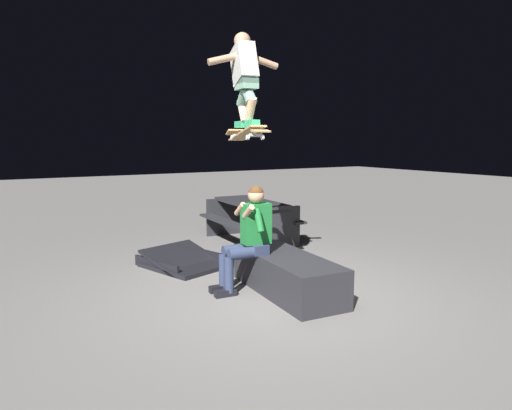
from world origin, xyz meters
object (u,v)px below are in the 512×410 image
object	(u,v)px
skateboard	(247,134)
kicker_ramp	(187,263)
ledge_box_main	(287,274)
skater_airborne	(245,75)
person_sitting_on_ledge	(248,234)
picnic_table_back	(251,214)

from	to	relation	value
skateboard	kicker_ramp	distance (m)	2.32
ledge_box_main	skateboard	world-z (taller)	skateboard
skater_airborne	ledge_box_main	bearing A→B (deg)	-142.54
person_sitting_on_ledge	picnic_table_back	xyz separation A→B (m)	(2.41, -1.42, -0.22)
ledge_box_main	skater_airborne	xyz separation A→B (m)	(0.44, 0.34, 2.38)
skateboard	kicker_ramp	xyz separation A→B (m)	(1.34, 0.26, -1.87)
person_sitting_on_ledge	skateboard	world-z (taller)	skateboard
picnic_table_back	kicker_ramp	bearing A→B (deg)	121.12
ledge_box_main	person_sitting_on_ledge	world-z (taller)	person_sitting_on_ledge
skater_airborne	picnic_table_back	size ratio (longest dim) A/B	0.64
ledge_box_main	skateboard	size ratio (longest dim) A/B	1.68
person_sitting_on_ledge	skateboard	size ratio (longest dim) A/B	1.25
kicker_ramp	picnic_table_back	distance (m)	2.00
kicker_ramp	ledge_box_main	bearing A→B (deg)	-160.70
kicker_ramp	person_sitting_on_ledge	bearing A→B (deg)	-170.01
person_sitting_on_ledge	skater_airborne	world-z (taller)	skater_airborne
kicker_ramp	picnic_table_back	world-z (taller)	picnic_table_back
skater_airborne	picnic_table_back	distance (m)	3.42
ledge_box_main	kicker_ramp	xyz separation A→B (m)	(1.73, 0.60, -0.18)
ledge_box_main	person_sitting_on_ledge	distance (m)	0.68
person_sitting_on_ledge	skater_airborne	bearing A→B (deg)	-10.96
person_sitting_on_ledge	picnic_table_back	size ratio (longest dim) A/B	0.74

